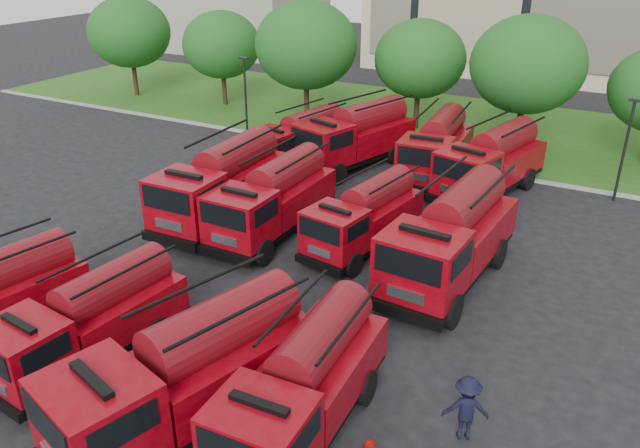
% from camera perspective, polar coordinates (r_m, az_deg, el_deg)
% --- Properties ---
extents(ground, '(140.00, 140.00, 0.00)m').
position_cam_1_polar(ground, '(23.09, -10.19, -7.14)').
color(ground, black).
rests_on(ground, ground).
extents(lawn, '(70.00, 16.00, 0.12)m').
position_cam_1_polar(lawn, '(44.55, 10.83, 9.05)').
color(lawn, '#1B4B14').
rests_on(lawn, ground).
extents(curb, '(70.00, 0.30, 0.14)m').
position_cam_1_polar(curb, '(37.24, 6.87, 6.10)').
color(curb, gray).
rests_on(curb, ground).
extents(side_building, '(18.00, 12.00, 10.00)m').
position_cam_1_polar(side_building, '(73.10, -8.03, 19.47)').
color(side_building, gray).
rests_on(side_building, ground).
extents(tree_0, '(6.30, 6.30, 7.70)m').
position_cam_1_polar(tree_0, '(52.53, -17.04, 16.42)').
color(tree_0, '#382314').
rests_on(tree_0, ground).
extents(tree_1, '(5.71, 5.71, 6.98)m').
position_cam_1_polar(tree_1, '(48.15, -9.00, 15.88)').
color(tree_1, '#382314').
rests_on(tree_1, ground).
extents(tree_2, '(6.72, 6.72, 8.22)m').
position_cam_1_polar(tree_2, '(42.44, -1.28, 16.02)').
color(tree_2, '#382314').
rests_on(tree_2, ground).
extents(tree_3, '(5.88, 5.88, 7.19)m').
position_cam_1_polar(tree_3, '(41.95, 9.13, 14.68)').
color(tree_3, '#382314').
rests_on(tree_3, ground).
extents(tree_4, '(6.55, 6.55, 8.01)m').
position_cam_1_polar(tree_4, '(38.67, 18.45, 13.65)').
color(tree_4, '#382314').
rests_on(tree_4, ground).
extents(lamp_post_0, '(0.60, 0.25, 5.11)m').
position_cam_1_polar(lamp_post_0, '(40.41, -6.84, 11.82)').
color(lamp_post_0, black).
rests_on(lamp_post_0, ground).
extents(lamp_post_1, '(0.60, 0.25, 5.11)m').
position_cam_1_polar(lamp_post_1, '(33.48, 26.16, 6.52)').
color(lamp_post_1, black).
rests_on(lamp_post_1, ground).
extents(fire_truck_1, '(2.89, 6.59, 2.91)m').
position_cam_1_polar(fire_truck_1, '(20.51, -20.27, -8.18)').
color(fire_truck_1, black).
rests_on(fire_truck_1, ground).
extents(fire_truck_2, '(4.58, 7.96, 3.44)m').
position_cam_1_polar(fire_truck_2, '(17.17, -11.94, -13.12)').
color(fire_truck_2, black).
rests_on(fire_truck_2, ground).
extents(fire_truck_3, '(2.70, 6.79, 3.05)m').
position_cam_1_polar(fire_truck_3, '(16.78, -1.42, -14.38)').
color(fire_truck_3, black).
rests_on(fire_truck_3, ground).
extents(fire_truck_4, '(3.10, 8.01, 3.61)m').
position_cam_1_polar(fire_truck_4, '(28.69, -8.89, 3.72)').
color(fire_truck_4, black).
rests_on(fire_truck_4, ground).
extents(fire_truck_5, '(2.75, 7.32, 3.32)m').
position_cam_1_polar(fire_truck_5, '(27.10, -4.30, 2.30)').
color(fire_truck_5, black).
rests_on(fire_truck_5, ground).
extents(fire_truck_6, '(3.17, 6.64, 2.90)m').
position_cam_1_polar(fire_truck_6, '(25.97, 4.11, 0.74)').
color(fire_truck_6, black).
rests_on(fire_truck_6, ground).
extents(fire_truck_7, '(3.38, 8.16, 3.63)m').
position_cam_1_polar(fire_truck_7, '(23.80, 11.90, -1.21)').
color(fire_truck_7, black).
rests_on(fire_truck_7, ground).
extents(fire_truck_8, '(3.53, 7.06, 3.07)m').
position_cam_1_polar(fire_truck_8, '(35.32, -1.83, 7.72)').
color(fire_truck_8, black).
rests_on(fire_truck_8, ground).
extents(fire_truck_9, '(4.82, 8.20, 3.54)m').
position_cam_1_polar(fire_truck_9, '(35.23, 3.31, 8.04)').
color(fire_truck_9, black).
rests_on(fire_truck_9, ground).
extents(fire_truck_10, '(3.17, 7.57, 3.37)m').
position_cam_1_polar(fire_truck_10, '(34.12, 10.64, 6.91)').
color(fire_truck_10, black).
rests_on(fire_truck_10, ground).
extents(fire_truck_11, '(4.26, 7.84, 3.39)m').
position_cam_1_polar(fire_truck_11, '(32.44, 15.39, 5.47)').
color(fire_truck_11, black).
rests_on(fire_truck_11, ground).
extents(firefighter_3, '(1.38, 1.07, 1.90)m').
position_cam_1_polar(firefighter_3, '(18.01, 12.91, -18.34)').
color(firefighter_3, black).
rests_on(firefighter_3, ground).
extents(firefighter_4, '(1.15, 1.01, 1.97)m').
position_cam_1_polar(firefighter_4, '(22.45, -15.94, -8.85)').
color(firefighter_4, black).
rests_on(firefighter_4, ground).
extents(firefighter_5, '(1.88, 1.48, 1.86)m').
position_cam_1_polar(firefighter_5, '(24.34, 12.52, -5.54)').
color(firefighter_5, '#B1160D').
rests_on(firefighter_5, ground).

